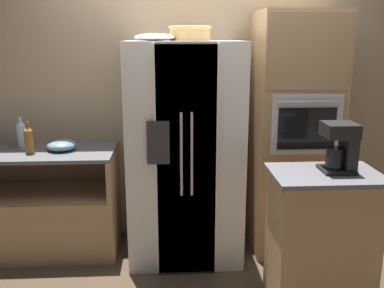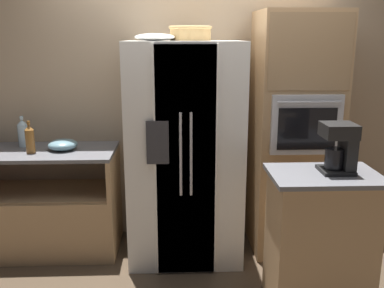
% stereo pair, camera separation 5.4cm
% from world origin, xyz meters
% --- Properties ---
extents(ground_plane, '(20.00, 20.00, 0.00)m').
position_xyz_m(ground_plane, '(0.00, 0.00, 0.00)').
color(ground_plane, '#4C3D2D').
extents(wall_back, '(12.00, 0.06, 2.80)m').
position_xyz_m(wall_back, '(0.00, 0.49, 1.40)').
color(wall_back, tan).
rests_on(wall_back, ground_plane).
extents(counter_left, '(1.52, 0.61, 0.90)m').
position_xyz_m(counter_left, '(-1.48, 0.15, 0.32)').
color(counter_left, tan).
rests_on(counter_left, ground_plane).
extents(refrigerator, '(0.91, 0.81, 1.78)m').
position_xyz_m(refrigerator, '(-0.12, 0.07, 0.89)').
color(refrigerator, white).
rests_on(refrigerator, ground_plane).
extents(wall_oven, '(0.67, 0.69, 2.02)m').
position_xyz_m(wall_oven, '(0.81, 0.14, 1.01)').
color(wall_oven, tan).
rests_on(wall_oven, ground_plane).
extents(island_counter, '(0.71, 0.50, 0.96)m').
position_xyz_m(island_counter, '(0.77, -0.74, 0.48)').
color(island_counter, tan).
rests_on(island_counter, ground_plane).
extents(wicker_basket, '(0.34, 0.34, 0.11)m').
position_xyz_m(wicker_basket, '(-0.06, 0.14, 1.85)').
color(wicker_basket, tan).
rests_on(wicker_basket, refrigerator).
extents(fruit_bowl, '(0.31, 0.31, 0.06)m').
position_xyz_m(fruit_bowl, '(-0.34, 0.01, 1.81)').
color(fruit_bowl, white).
rests_on(fruit_bowl, refrigerator).
extents(bottle_tall, '(0.07, 0.07, 0.26)m').
position_xyz_m(bottle_tall, '(-1.37, 0.08, 1.01)').
color(bottle_tall, brown).
rests_on(bottle_tall, counter_left).
extents(bottle_short, '(0.08, 0.08, 0.26)m').
position_xyz_m(bottle_short, '(-1.49, 0.29, 1.02)').
color(bottle_short, silver).
rests_on(bottle_short, counter_left).
extents(mixing_bowl, '(0.24, 0.24, 0.09)m').
position_xyz_m(mixing_bowl, '(-1.13, 0.16, 0.94)').
color(mixing_bowl, '#668C99').
rests_on(mixing_bowl, counter_left).
extents(coffee_maker, '(0.21, 0.20, 0.32)m').
position_xyz_m(coffee_maker, '(0.87, -0.71, 1.13)').
color(coffee_maker, black).
rests_on(coffee_maker, island_counter).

